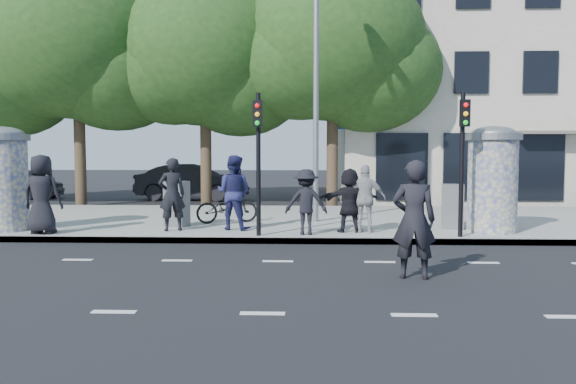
{
  "coord_description": "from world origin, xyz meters",
  "views": [
    {
      "loc": [
        0.62,
        -9.5,
        2.14
      ],
      "look_at": [
        0.12,
        3.5,
        1.23
      ],
      "focal_mm": 35.0,
      "sensor_mm": 36.0,
      "label": 1
    }
  ],
  "objects_px": {
    "traffic_pole_near": "(258,149)",
    "car_left": "(23,183)",
    "bicycle": "(227,207)",
    "man_road": "(414,219)",
    "ped_c": "(234,193)",
    "ped_b": "(172,194)",
    "cabinet_left": "(177,204)",
    "car_mid": "(192,182)",
    "ad_column_left": "(3,176)",
    "cabinet_right": "(453,206)",
    "ad_column_right": "(493,177)",
    "ped_a": "(42,194)",
    "street_lamp": "(316,59)",
    "ped_d": "(306,202)",
    "ped_f": "(349,200)",
    "ped_e": "(366,199)",
    "traffic_pole_far": "(463,149)"
  },
  "relations": [
    {
      "from": "traffic_pole_near",
      "to": "car_left",
      "type": "bearing_deg",
      "value": 133.92
    },
    {
      "from": "bicycle",
      "to": "man_road",
      "type": "bearing_deg",
      "value": -168.49
    },
    {
      "from": "traffic_pole_near",
      "to": "ped_c",
      "type": "relative_size",
      "value": 1.77
    },
    {
      "from": "ped_b",
      "to": "cabinet_left",
      "type": "height_order",
      "value": "ped_b"
    },
    {
      "from": "traffic_pole_near",
      "to": "car_mid",
      "type": "relative_size",
      "value": 0.69
    },
    {
      "from": "ad_column_left",
      "to": "car_mid",
      "type": "relative_size",
      "value": 0.54
    },
    {
      "from": "cabinet_right",
      "to": "car_mid",
      "type": "height_order",
      "value": "car_mid"
    },
    {
      "from": "ad_column_right",
      "to": "ped_a",
      "type": "xyz_separation_m",
      "value": [
        -11.13,
        -0.76,
        -0.41
      ]
    },
    {
      "from": "ped_a",
      "to": "cabinet_left",
      "type": "bearing_deg",
      "value": -149.86
    },
    {
      "from": "street_lamp",
      "to": "ped_a",
      "type": "bearing_deg",
      "value": -158.2
    },
    {
      "from": "ad_column_right",
      "to": "car_left",
      "type": "distance_m",
      "value": 21.94
    },
    {
      "from": "man_road",
      "to": "bicycle",
      "type": "xyz_separation_m",
      "value": [
        -4.1,
        6.24,
        -0.4
      ]
    },
    {
      "from": "street_lamp",
      "to": "ped_c",
      "type": "xyz_separation_m",
      "value": [
        -2.14,
        -1.76,
        -3.68
      ]
    },
    {
      "from": "traffic_pole_near",
      "to": "cabinet_left",
      "type": "xyz_separation_m",
      "value": [
        -2.36,
        1.65,
        -1.47
      ]
    },
    {
      "from": "man_road",
      "to": "ped_a",
      "type": "bearing_deg",
      "value": -18.2
    },
    {
      "from": "ad_column_left",
      "to": "street_lamp",
      "type": "height_order",
      "value": "street_lamp"
    },
    {
      "from": "ped_d",
      "to": "cabinet_left",
      "type": "relative_size",
      "value": 1.3
    },
    {
      "from": "ped_b",
      "to": "ped_a",
      "type": "bearing_deg",
      "value": -12.33
    },
    {
      "from": "ped_d",
      "to": "man_road",
      "type": "relative_size",
      "value": 0.79
    },
    {
      "from": "ped_b",
      "to": "bicycle",
      "type": "xyz_separation_m",
      "value": [
        1.16,
        1.66,
        -0.47
      ]
    },
    {
      "from": "ad_column_left",
      "to": "man_road",
      "type": "height_order",
      "value": "ad_column_left"
    },
    {
      "from": "ped_f",
      "to": "car_left",
      "type": "xyz_separation_m",
      "value": [
        -14.72,
        12.26,
        -0.25
      ]
    },
    {
      "from": "street_lamp",
      "to": "cabinet_left",
      "type": "relative_size",
      "value": 6.54
    },
    {
      "from": "ped_d",
      "to": "cabinet_right",
      "type": "relative_size",
      "value": 1.36
    },
    {
      "from": "street_lamp",
      "to": "ped_c",
      "type": "distance_m",
      "value": 4.61
    },
    {
      "from": "ad_column_right",
      "to": "cabinet_right",
      "type": "relative_size",
      "value": 2.26
    },
    {
      "from": "ad_column_right",
      "to": "ped_f",
      "type": "bearing_deg",
      "value": -177.03
    },
    {
      "from": "ad_column_right",
      "to": "traffic_pole_near",
      "type": "distance_m",
      "value": 5.91
    },
    {
      "from": "ped_a",
      "to": "cabinet_left",
      "type": "height_order",
      "value": "ped_a"
    },
    {
      "from": "ped_b",
      "to": "ped_e",
      "type": "xyz_separation_m",
      "value": [
        4.89,
        -0.15,
        -0.08
      ]
    },
    {
      "from": "traffic_pole_far",
      "to": "cabinet_right",
      "type": "height_order",
      "value": "traffic_pole_far"
    },
    {
      "from": "traffic_pole_near",
      "to": "man_road",
      "type": "xyz_separation_m",
      "value": [
        2.99,
        -3.78,
        -1.22
      ]
    },
    {
      "from": "ped_a",
      "to": "bicycle",
      "type": "bearing_deg",
      "value": -147.94
    },
    {
      "from": "ped_d",
      "to": "ad_column_right",
      "type": "bearing_deg",
      "value": -173.89
    },
    {
      "from": "traffic_pole_near",
      "to": "traffic_pole_far",
      "type": "relative_size",
      "value": 1.0
    },
    {
      "from": "street_lamp",
      "to": "car_left",
      "type": "xyz_separation_m",
      "value": [
        -13.9,
        10.14,
        -4.09
      ]
    },
    {
      "from": "ped_b",
      "to": "bicycle",
      "type": "relative_size",
      "value": 1.06
    },
    {
      "from": "ad_column_left",
      "to": "ad_column_right",
      "type": "relative_size",
      "value": 1.0
    },
    {
      "from": "ped_e",
      "to": "traffic_pole_far",
      "type": "bearing_deg",
      "value": 170.8
    },
    {
      "from": "traffic_pole_near",
      "to": "cabinet_right",
      "type": "distance_m",
      "value": 5.38
    },
    {
      "from": "ped_d",
      "to": "car_left",
      "type": "distance_m",
      "value": 18.65
    },
    {
      "from": "ped_a",
      "to": "car_mid",
      "type": "xyz_separation_m",
      "value": [
        1.25,
        11.64,
        -0.31
      ]
    },
    {
      "from": "ad_column_right",
      "to": "ped_c",
      "type": "relative_size",
      "value": 1.38
    },
    {
      "from": "ped_a",
      "to": "ped_e",
      "type": "height_order",
      "value": "ped_a"
    },
    {
      "from": "traffic_pole_far",
      "to": "ped_a",
      "type": "height_order",
      "value": "traffic_pole_far"
    },
    {
      "from": "ped_a",
      "to": "ped_f",
      "type": "distance_m",
      "value": 7.57
    },
    {
      "from": "traffic_pole_near",
      "to": "car_left",
      "type": "xyz_separation_m",
      "value": [
        -12.5,
        12.98,
        -1.52
      ]
    },
    {
      "from": "ped_a",
      "to": "ped_e",
      "type": "relative_size",
      "value": 1.15
    },
    {
      "from": "traffic_pole_near",
      "to": "bicycle",
      "type": "relative_size",
      "value": 1.93
    },
    {
      "from": "traffic_pole_far",
      "to": "ped_d",
      "type": "relative_size",
      "value": 2.14
    }
  ]
}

